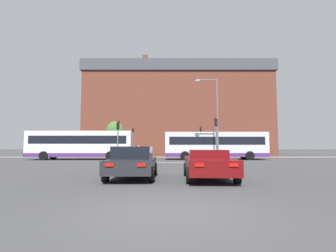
% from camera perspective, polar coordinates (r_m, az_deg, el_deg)
% --- Properties ---
extents(ground_plane, '(400.00, 400.00, 0.00)m').
position_cam_1_polar(ground_plane, '(5.94, 0.14, -18.35)').
color(ground_plane, '#3D3D3F').
extents(stop_line_strip, '(7.23, 0.30, 0.01)m').
position_cam_1_polar(stop_line_strip, '(24.57, 0.04, -7.98)').
color(stop_line_strip, silver).
rests_on(stop_line_strip, ground_plane).
extents(far_pavement, '(68.04, 2.50, 0.01)m').
position_cam_1_polar(far_pavement, '(38.99, 0.03, -6.77)').
color(far_pavement, gray).
rests_on(far_pavement, ground_plane).
extents(brick_civic_building, '(32.90, 13.84, 18.43)m').
position_cam_1_polar(brick_civic_building, '(49.67, 2.09, 3.10)').
color(brick_civic_building, brown).
rests_on(brick_civic_building, ground_plane).
extents(car_saloon_left, '(2.08, 4.32, 1.45)m').
position_cam_1_polar(car_saloon_left, '(12.14, -7.64, -7.81)').
color(car_saloon_left, '#232328').
rests_on(car_saloon_left, ground_plane).
extents(car_roadster_right, '(2.18, 4.71, 1.30)m').
position_cam_1_polar(car_roadster_right, '(11.86, 8.76, -8.18)').
color(car_roadster_right, '#600C0F').
rests_on(car_roadster_right, ground_plane).
extents(bus_crossing_lead, '(11.73, 2.67, 3.17)m').
position_cam_1_polar(bus_crossing_lead, '(31.15, 10.27, -4.08)').
color(bus_crossing_lead, silver).
rests_on(bus_crossing_lead, ground_plane).
extents(bus_crossing_trailing, '(11.92, 2.75, 3.28)m').
position_cam_1_polar(bus_crossing_trailing, '(32.05, -18.42, -3.82)').
color(bus_crossing_trailing, silver).
rests_on(bus_crossing_trailing, ground_plane).
extents(traffic_light_near_right, '(0.26, 0.31, 4.32)m').
position_cam_1_polar(traffic_light_near_right, '(25.78, 10.45, -1.31)').
color(traffic_light_near_right, slate).
rests_on(traffic_light_near_right, ground_plane).
extents(traffic_light_far_right, '(0.26, 0.31, 4.58)m').
position_cam_1_polar(traffic_light_far_right, '(38.41, 7.15, -2.22)').
color(traffic_light_far_right, slate).
rests_on(traffic_light_far_right, ground_plane).
extents(traffic_light_far_left, '(0.26, 0.31, 4.28)m').
position_cam_1_polar(traffic_light_far_left, '(38.64, -7.62, -2.49)').
color(traffic_light_far_left, slate).
rests_on(traffic_light_far_left, ground_plane).
extents(traffic_light_near_left, '(0.26, 0.31, 3.98)m').
position_cam_1_polar(traffic_light_near_left, '(25.82, -10.86, -1.77)').
color(traffic_light_near_left, slate).
rests_on(traffic_light_near_left, ground_plane).
extents(street_lamp_junction, '(2.22, 0.36, 8.22)m').
position_cam_1_polar(street_lamp_junction, '(25.98, 9.95, 3.21)').
color(street_lamp_junction, slate).
rests_on(street_lamp_junction, ground_plane).
extents(pedestrian_waiting, '(0.41, 0.25, 1.74)m').
position_cam_1_polar(pedestrian_waiting, '(39.54, -6.39, -5.23)').
color(pedestrian_waiting, brown).
rests_on(pedestrian_waiting, ground_plane).
extents(pedestrian_walking_east, '(0.45, 0.43, 1.64)m').
position_cam_1_polar(pedestrian_walking_east, '(38.74, -7.42, -5.33)').
color(pedestrian_walking_east, '#333851').
rests_on(pedestrian_walking_east, ground_plane).
extents(pedestrian_walking_west, '(0.38, 0.46, 1.79)m').
position_cam_1_polar(pedestrian_walking_west, '(40.57, -14.00, -5.06)').
color(pedestrian_walking_west, brown).
rests_on(pedestrian_walking_west, ground_plane).
extents(tree_by_building, '(3.76, 3.76, 6.24)m').
position_cam_1_polar(tree_by_building, '(44.78, -11.17, -0.98)').
color(tree_by_building, '#4C3823').
rests_on(tree_by_building, ground_plane).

